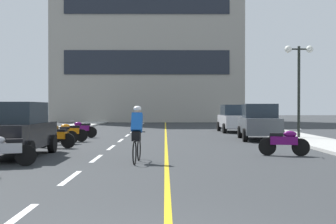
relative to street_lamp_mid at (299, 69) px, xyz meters
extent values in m
plane|color=#2D3033|center=(-7.05, 2.40, -3.59)|extent=(140.00, 140.00, 0.00)
cube|color=#A8A8A3|center=(-14.25, 5.40, -3.53)|extent=(2.40, 72.00, 0.12)
cube|color=#A8A8A3|center=(0.15, 5.40, -3.53)|extent=(2.40, 72.00, 0.12)
cube|color=silver|center=(-9.05, -16.60, -3.58)|extent=(0.14, 2.20, 0.01)
cube|color=silver|center=(-9.05, -12.60, -3.58)|extent=(0.14, 2.20, 0.01)
cube|color=silver|center=(-9.05, -8.60, -3.58)|extent=(0.14, 2.20, 0.01)
cube|color=silver|center=(-9.05, -4.60, -3.58)|extent=(0.14, 2.20, 0.01)
cube|color=silver|center=(-9.05, -0.60, -3.58)|extent=(0.14, 2.20, 0.01)
cube|color=silver|center=(-9.05, 3.40, -3.58)|extent=(0.14, 2.20, 0.01)
cube|color=silver|center=(-9.05, 7.40, -3.58)|extent=(0.14, 2.20, 0.01)
cube|color=silver|center=(-9.05, 11.40, -3.58)|extent=(0.14, 2.20, 0.01)
cube|color=silver|center=(-9.05, 15.40, -3.58)|extent=(0.14, 2.20, 0.01)
cube|color=silver|center=(-9.05, 19.40, -3.58)|extent=(0.14, 2.20, 0.01)
cube|color=silver|center=(-9.05, 23.40, -3.58)|extent=(0.14, 2.20, 0.01)
cube|color=silver|center=(-9.05, 27.40, -3.58)|extent=(0.14, 2.20, 0.01)
cube|color=gold|center=(-6.80, 5.40, -3.58)|extent=(0.12, 66.00, 0.01)
cube|color=#9E998E|center=(-8.82, 31.27, 7.35)|extent=(21.45, 9.73, 21.87)
cube|color=#1E232D|center=(-8.82, 26.35, 2.97)|extent=(18.02, 0.10, 2.62)
cube|color=#1E232D|center=(-8.82, 26.35, 9.54)|extent=(18.02, 0.10, 2.62)
cylinder|color=black|center=(0.00, 0.00, -1.14)|extent=(0.14, 0.14, 4.65)
cylinder|color=black|center=(0.00, 0.00, 1.04)|extent=(1.10, 0.08, 0.08)
sphere|color=white|center=(-0.55, 0.00, 1.04)|extent=(0.36, 0.36, 0.36)
sphere|color=white|center=(0.55, 0.00, 1.04)|extent=(0.36, 0.36, 0.36)
cylinder|color=black|center=(-12.64, -6.68, -3.27)|extent=(0.22, 0.64, 0.64)
cylinder|color=black|center=(-10.94, -6.69, -3.27)|extent=(0.22, 0.64, 0.64)
cylinder|color=black|center=(-10.95, -9.49, -3.27)|extent=(0.22, 0.64, 0.64)
cube|color=black|center=(-11.79, -8.08, -2.87)|extent=(1.71, 4.21, 0.80)
cube|color=#1E2833|center=(-11.79, -8.08, -2.12)|extent=(1.57, 2.20, 0.70)
cylinder|color=black|center=(-2.80, 1.27, -3.27)|extent=(0.27, 0.65, 0.64)
cylinder|color=black|center=(-1.11, 1.14, -3.27)|extent=(0.27, 0.65, 0.64)
cylinder|color=black|center=(-3.01, -1.52, -3.27)|extent=(0.27, 0.65, 0.64)
cylinder|color=black|center=(-1.32, -1.65, -3.27)|extent=(0.27, 0.65, 0.64)
cube|color=#4C5156|center=(-2.06, -0.19, -2.87)|extent=(2.01, 4.32, 0.80)
cube|color=#1E2833|center=(-2.06, -0.19, -2.12)|extent=(1.72, 2.31, 0.70)
cylinder|color=black|center=(-3.10, 8.41, -3.27)|extent=(0.23, 0.64, 0.64)
cylinder|color=black|center=(-1.40, 8.44, -3.27)|extent=(0.23, 0.64, 0.64)
cylinder|color=black|center=(-3.06, 5.61, -3.27)|extent=(0.23, 0.64, 0.64)
cylinder|color=black|center=(-1.36, 5.64, -3.27)|extent=(0.23, 0.64, 0.64)
cube|color=#B7B7BC|center=(-2.23, 7.02, -2.87)|extent=(1.75, 4.22, 0.80)
cube|color=#1E2833|center=(-2.23, 7.02, -2.12)|extent=(1.59, 2.22, 0.70)
cylinder|color=black|center=(-10.75, -10.46, -3.29)|extent=(0.60, 0.29, 0.60)
cube|color=#B2B2B7|center=(-11.27, -10.64, -3.07)|extent=(0.94, 0.56, 0.28)
cube|color=black|center=(-11.03, -10.56, -2.87)|extent=(0.49, 0.37, 0.10)
cylinder|color=black|center=(-2.27, -7.93, -3.29)|extent=(0.61, 0.23, 0.60)
cylinder|color=black|center=(-3.34, -7.68, -3.29)|extent=(0.61, 0.23, 0.60)
cube|color=#590C59|center=(-2.81, -7.81, -3.07)|extent=(0.94, 0.47, 0.28)
ellipsoid|color=#590C59|center=(-2.61, -7.85, -2.85)|extent=(0.48, 0.33, 0.22)
cube|color=black|center=(-3.05, -7.75, -2.87)|extent=(0.48, 0.33, 0.10)
cylinder|color=silver|center=(-2.27, -7.93, -2.69)|extent=(0.16, 0.59, 0.03)
cylinder|color=black|center=(-11.81, -4.68, -3.29)|extent=(0.61, 0.24, 0.60)
cylinder|color=black|center=(-10.74, -4.94, -3.29)|extent=(0.61, 0.24, 0.60)
cube|color=orange|center=(-11.28, -4.81, -3.07)|extent=(0.94, 0.49, 0.28)
ellipsoid|color=orange|center=(-11.47, -4.76, -2.85)|extent=(0.48, 0.34, 0.22)
cube|color=black|center=(-11.03, -4.87, -2.87)|extent=(0.48, 0.34, 0.10)
cylinder|color=silver|center=(-11.81, -4.68, -2.69)|extent=(0.17, 0.59, 0.03)
cylinder|color=black|center=(-12.12, -3.07, -3.29)|extent=(0.61, 0.24, 0.60)
cylinder|color=black|center=(-11.05, -2.81, -3.29)|extent=(0.61, 0.24, 0.60)
cube|color=brown|center=(-11.58, -2.94, -3.07)|extent=(0.94, 0.48, 0.28)
ellipsoid|color=brown|center=(-11.78, -2.99, -2.85)|extent=(0.48, 0.34, 0.22)
cube|color=black|center=(-11.34, -2.88, -2.87)|extent=(0.48, 0.34, 0.10)
cylinder|color=silver|center=(-12.12, -3.07, -2.69)|extent=(0.17, 0.59, 0.03)
cylinder|color=black|center=(-11.94, -1.56, -3.29)|extent=(0.61, 0.17, 0.60)
cylinder|color=black|center=(-10.85, -1.42, -3.29)|extent=(0.61, 0.17, 0.60)
cube|color=orange|center=(-11.39, -1.49, -3.07)|extent=(0.93, 0.39, 0.28)
ellipsoid|color=orange|center=(-11.59, -1.52, -2.85)|extent=(0.47, 0.29, 0.22)
cube|color=black|center=(-11.15, -1.46, -2.87)|extent=(0.47, 0.29, 0.10)
cylinder|color=silver|center=(-11.94, -1.56, -2.69)|extent=(0.10, 0.60, 0.03)
cylinder|color=black|center=(-11.93, 1.66, -3.29)|extent=(0.61, 0.20, 0.60)
cylinder|color=black|center=(-10.84, 1.48, -3.29)|extent=(0.61, 0.20, 0.60)
cube|color=#590C59|center=(-11.39, 1.57, -3.07)|extent=(0.93, 0.42, 0.28)
ellipsoid|color=#590C59|center=(-11.58, 1.60, -2.85)|extent=(0.47, 0.31, 0.22)
cube|color=black|center=(-11.14, 1.53, -2.87)|extent=(0.47, 0.31, 0.10)
cylinder|color=silver|center=(-11.93, 1.66, -2.69)|extent=(0.13, 0.60, 0.03)
torus|color=black|center=(-7.66, -9.07, -3.25)|extent=(0.09, 0.72, 0.72)
torus|color=black|center=(-7.73, -10.11, -3.25)|extent=(0.09, 0.72, 0.72)
cylinder|color=black|center=(-7.69, -9.62, -2.95)|extent=(0.10, 0.95, 0.04)
cube|color=black|center=(-7.70, -9.76, -2.73)|extent=(0.11, 0.21, 0.06)
cylinder|color=black|center=(-7.67, -9.17, -2.70)|extent=(0.42, 0.06, 0.03)
cube|color=black|center=(-7.70, -9.71, -2.80)|extent=(0.26, 0.37, 0.28)
cube|color=blue|center=(-7.69, -9.57, -2.40)|extent=(0.35, 0.47, 0.61)
sphere|color=tan|center=(-7.68, -9.44, -2.05)|extent=(0.20, 0.20, 0.20)
ellipsoid|color=white|center=(-7.68, -9.44, -1.98)|extent=(0.24, 0.26, 0.16)
camera|label=1|loc=(-6.85, -23.22, -1.94)|focal=48.70mm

